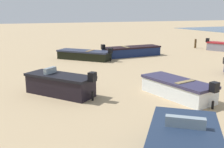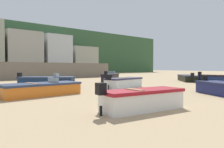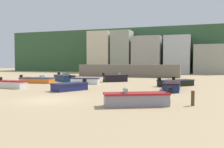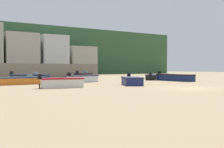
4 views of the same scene
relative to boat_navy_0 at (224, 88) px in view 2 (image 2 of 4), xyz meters
The scene contains 12 objects.
headland_hill 60.30m from the boat_navy_0, 88.68° to the left, with size 90.00×32.00×12.11m, color #345835.
harbor_pier 24.04m from the boat_navy_0, 91.59° to the left, with size 19.27×2.40×2.33m, color #716759.
townhouse_centre 41.23m from the boat_navy_0, 90.25° to the left, with size 7.06×5.99×9.24m, color #A5A196.
townhouse_centre_right 41.48m from the boat_navy_0, 79.98° to the left, with size 6.06×5.25×9.16m, color #B9BEC2.
townhouse_far_right 43.26m from the boat_navy_0, 70.73° to the left, with size 6.65×5.43×6.86m, color #9A9B8B.
boat_navy_0 is the anchor object (origin of this frame).
boat_white_1 7.22m from the boat_navy_0, 103.28° to the left, with size 3.89×1.99×1.12m.
boat_navy_3 12.43m from the boat_navy_0, 122.08° to the left, with size 4.34×3.94×1.22m.
boat_black_4 11.89m from the boat_navy_0, 86.16° to the left, with size 3.41×3.04×1.28m.
boat_orange_5 10.77m from the boat_navy_0, 142.09° to the left, with size 4.82×2.15×1.05m.
boat_white_6 6.93m from the boat_navy_0, behind, with size 3.71×1.61×1.11m.
boat_black_8 12.32m from the boat_navy_0, 40.60° to the left, with size 4.16×4.10×1.06m.
Camera 2 is at (-14.04, 0.80, 1.63)m, focal length 32.65 mm.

